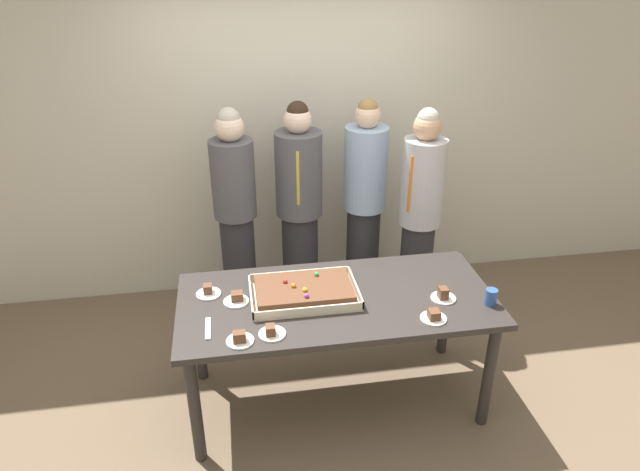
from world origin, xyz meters
TOP-DOWN VIEW (x-y plane):
  - ground_plane at (0.00, 0.00)m, footprint 12.00×12.00m
  - interior_back_panel at (0.00, 1.60)m, footprint 8.00×0.12m
  - party_table at (0.00, 0.00)m, footprint 1.89×0.87m
  - sheet_cake at (-0.19, 0.05)m, footprint 0.64×0.42m
  - plated_slice_near_left at (-0.42, -0.30)m, footprint 0.15×0.15m
  - plated_slice_near_right at (0.62, -0.12)m, footprint 0.15×0.15m
  - plated_slice_far_left at (-0.76, 0.16)m, footprint 0.15×0.15m
  - plated_slice_far_right at (0.50, -0.31)m, footprint 0.15×0.15m
  - plated_slice_center_front at (-0.59, 0.06)m, footprint 0.15×0.15m
  - plated_slice_center_back at (-0.59, -0.34)m, footprint 0.15×0.15m
  - drink_cup_nearest at (0.88, -0.21)m, footprint 0.07×0.07m
  - cake_server_utensil at (-0.76, -0.19)m, footprint 0.03×0.20m
  - person_serving_front at (0.44, 1.16)m, footprint 0.33×0.33m
  - person_green_shirt_behind at (-0.56, 1.04)m, footprint 0.31×0.31m
  - person_striped_tie_right at (-0.08, 1.11)m, footprint 0.35×0.35m
  - person_far_right_suit at (0.79, 0.85)m, footprint 0.31×0.31m

SIDE VIEW (x-z plane):
  - ground_plane at x=0.00m, z-range 0.00..0.00m
  - party_table at x=0.00m, z-range 0.30..1.09m
  - cake_server_utensil at x=-0.76m, z-range 0.79..0.80m
  - plated_slice_far_left at x=-0.76m, z-range 0.77..0.84m
  - plated_slice_near_left at x=-0.42m, z-range 0.77..0.84m
  - plated_slice_center_front at x=-0.59m, z-range 0.78..0.84m
  - plated_slice_far_right at x=0.50m, z-range 0.78..0.84m
  - plated_slice_center_back at x=-0.59m, z-range 0.77..0.84m
  - plated_slice_near_right at x=0.62m, z-range 0.77..0.85m
  - sheet_cake at x=-0.19m, z-range 0.77..0.88m
  - drink_cup_nearest at x=0.88m, z-range 0.79..0.89m
  - person_serving_front at x=0.44m, z-range 0.03..1.72m
  - person_striped_tie_right at x=-0.08m, z-range 0.03..1.73m
  - person_far_right_suit at x=0.79m, z-range 0.04..1.73m
  - person_green_shirt_behind at x=-0.56m, z-range 0.04..1.74m
  - interior_back_panel at x=0.00m, z-range 0.00..3.00m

